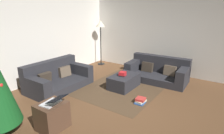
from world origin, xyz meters
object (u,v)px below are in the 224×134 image
(laptop, at_px, (53,101))
(book_stack, at_px, (140,101))
(tv_remote, at_px, (122,76))
(side_table, at_px, (52,116))
(couch_left, at_px, (57,78))
(couch_right, at_px, (158,71))
(corner_lamp, at_px, (100,27))
(gift_box, at_px, (123,74))
(ottoman, at_px, (124,81))

(laptop, xyz_separation_m, book_stack, (1.82, -0.85, -0.51))
(tv_remote, bearing_deg, side_table, 163.18)
(book_stack, bearing_deg, tv_remote, 60.60)
(couch_left, bearing_deg, tv_remote, 120.75)
(side_table, xyz_separation_m, laptop, (0.01, -0.06, 0.31))
(couch_left, height_order, book_stack, couch_left)
(couch_right, bearing_deg, corner_lamp, -10.91)
(gift_box, bearing_deg, corner_lamp, 51.77)
(tv_remote, xyz_separation_m, book_stack, (-0.46, -0.82, -0.31))
(book_stack, bearing_deg, couch_left, 101.42)
(couch_right, bearing_deg, side_table, 77.10)
(couch_left, relative_size, ottoman, 1.93)
(gift_box, bearing_deg, couch_right, -25.97)
(couch_right, relative_size, gift_box, 10.10)
(ottoman, xyz_separation_m, gift_box, (-0.05, 0.02, 0.24))
(ottoman, bearing_deg, tv_remote, 179.24)
(ottoman, xyz_separation_m, tv_remote, (-0.13, 0.00, 0.19))
(couch_right, height_order, corner_lamp, corner_lamp)
(side_table, xyz_separation_m, corner_lamp, (3.92, 1.90, 1.23))
(ottoman, bearing_deg, book_stack, -125.84)
(corner_lamp, bearing_deg, gift_box, -128.23)
(gift_box, xyz_separation_m, side_table, (-2.37, 0.07, -0.16))
(gift_box, bearing_deg, ottoman, -20.20)
(gift_box, relative_size, corner_lamp, 0.11)
(couch_right, relative_size, side_table, 3.57)
(side_table, relative_size, corner_lamp, 0.30)
(ottoman, bearing_deg, gift_box, 159.80)
(tv_remote, bearing_deg, couch_right, -38.46)
(tv_remote, relative_size, corner_lamp, 0.09)
(gift_box, bearing_deg, couch_left, 123.27)
(laptop, bearing_deg, book_stack, -25.05)
(gift_box, height_order, tv_remote, gift_box)
(book_stack, bearing_deg, laptop, 154.95)
(gift_box, xyz_separation_m, book_stack, (-0.54, -0.84, -0.36))
(book_stack, bearing_deg, gift_box, 57.37)
(couch_right, height_order, gift_box, couch_right)
(corner_lamp, bearing_deg, tv_remote, -129.28)
(side_table, bearing_deg, corner_lamp, 25.84)
(couch_right, distance_m, corner_lamp, 2.84)
(side_table, relative_size, book_stack, 1.78)
(tv_remote, distance_m, laptop, 2.29)
(couch_right, xyz_separation_m, book_stack, (-1.72, -0.27, -0.21))
(couch_left, distance_m, ottoman, 1.91)
(gift_box, distance_m, corner_lamp, 2.72)
(tv_remote, height_order, book_stack, tv_remote)
(couch_left, bearing_deg, couch_right, 135.66)
(couch_right, height_order, book_stack, couch_right)
(side_table, xyz_separation_m, book_stack, (1.83, -0.91, -0.20))
(tv_remote, xyz_separation_m, side_table, (-2.29, 0.09, -0.12))
(side_table, bearing_deg, ottoman, -2.18)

